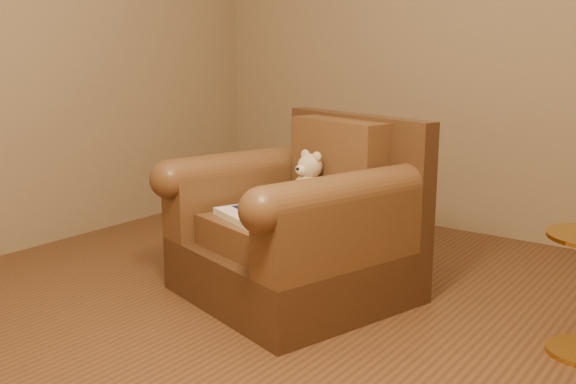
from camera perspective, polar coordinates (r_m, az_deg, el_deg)
The scene contains 4 objects.
floor at distance 2.80m, azimuth -0.04°, elevation -12.52°, with size 4.00×4.00×0.00m, color brown.
armchair at distance 3.14m, azimuth 1.14°, elevation -3.22°, with size 1.18×1.15×0.87m.
teddy_bear at distance 3.18m, azimuth 1.61°, elevation 0.52°, with size 0.21×0.25×0.29m.
guidebook at distance 2.97m, azimuth -2.67°, elevation -2.21°, with size 0.50×0.40×0.03m.
Camera 1 is at (1.51, -2.04, 1.19)m, focal length 40.00 mm.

